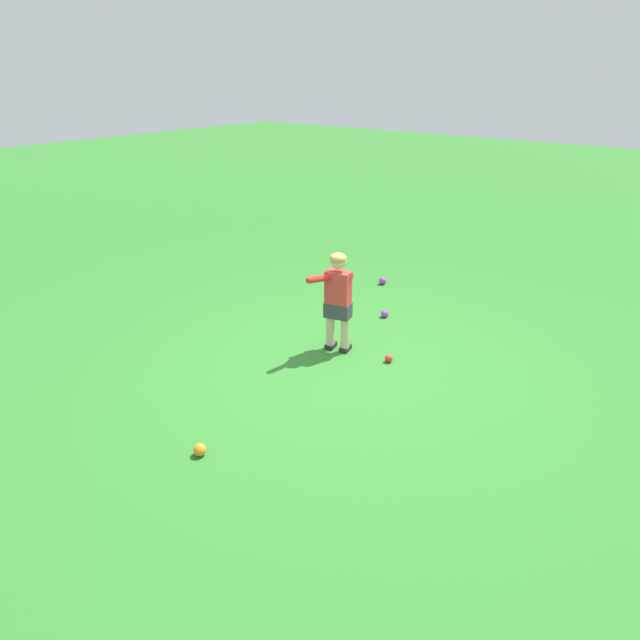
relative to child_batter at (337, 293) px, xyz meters
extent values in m
plane|color=#2D7528|center=(-0.36, 0.20, -0.65)|extent=(40.00, 40.00, 0.00)
cube|color=#232328|center=(0.08, 0.00, -0.63)|extent=(0.12, 0.17, 0.05)
cylinder|color=#DBB28E|center=(0.08, 0.02, -0.44)|extent=(0.09, 0.09, 0.34)
cube|color=#232328|center=(-0.08, -0.04, -0.63)|extent=(0.12, 0.17, 0.05)
cylinder|color=#DBB28E|center=(-0.09, -0.02, -0.44)|extent=(0.09, 0.09, 0.34)
cube|color=#383842|center=(-0.01, 0.00, -0.19)|extent=(0.30, 0.21, 0.16)
cube|color=red|center=(-0.01, 0.00, 0.06)|extent=(0.28, 0.20, 0.34)
sphere|color=#DBB28E|center=(-0.01, 0.00, 0.34)|extent=(0.17, 0.17, 0.17)
ellipsoid|color=tan|center=(-0.01, 0.01, 0.37)|extent=(0.21, 0.21, 0.11)
sphere|color=red|center=(0.03, -0.14, 0.15)|extent=(0.04, 0.04, 0.04)
cylinder|color=black|center=(0.04, -0.05, 0.16)|extent=(0.04, 0.14, 0.05)
cylinder|color=red|center=(0.07, 0.19, 0.20)|extent=(0.11, 0.35, 0.11)
sphere|color=red|center=(0.09, 0.35, 0.22)|extent=(0.07, 0.07, 0.07)
cylinder|color=red|center=(0.05, -0.10, 0.16)|extent=(0.21, 0.30, 0.14)
cylinder|color=red|center=(-0.01, -0.11, 0.16)|extent=(0.29, 0.22, 0.14)
sphere|color=purple|center=(0.07, -1.06, -0.60)|extent=(0.09, 0.09, 0.09)
sphere|color=purple|center=(0.72, -2.03, -0.60)|extent=(0.10, 0.10, 0.10)
sphere|color=red|center=(-0.59, -0.10, -0.61)|extent=(0.08, 0.08, 0.08)
sphere|color=orange|center=(-0.27, 2.14, -0.60)|extent=(0.10, 0.10, 0.10)
camera|label=1|loc=(-3.34, 4.52, 2.15)|focal=32.90mm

